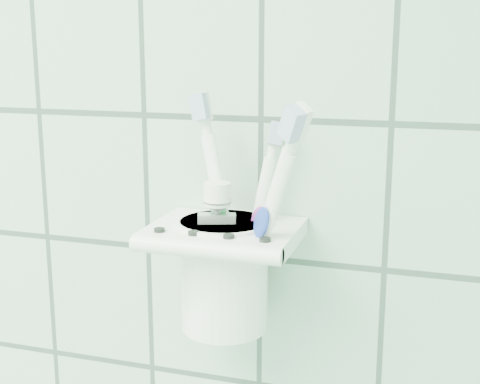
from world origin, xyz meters
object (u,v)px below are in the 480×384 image
object	(u,v)px
toothbrush_pink	(241,210)
toothpaste_tube	(215,242)
toothbrush_orange	(237,194)
toothbrush_blue	(236,224)
holder_bracket	(225,235)
cup	(224,270)

from	to	relation	value
toothbrush_pink	toothpaste_tube	distance (m)	0.04
toothbrush_pink	toothbrush_orange	size ratio (longest dim) A/B	0.94
toothbrush_blue	toothbrush_orange	xyz separation A→B (m)	(-0.01, 0.02, 0.02)
toothbrush_blue	toothpaste_tube	world-z (taller)	toothbrush_blue
toothbrush_pink	toothbrush_blue	bearing A→B (deg)	-119.08
holder_bracket	toothbrush_orange	distance (m)	0.04
toothbrush_orange	cup	bearing A→B (deg)	-102.36
toothbrush_orange	holder_bracket	bearing A→B (deg)	-85.24
cup	toothbrush_blue	distance (m)	0.05
cup	toothbrush_orange	bearing A→B (deg)	42.82
toothbrush_pink	toothpaste_tube	bearing A→B (deg)	-173.60
holder_bracket	toothpaste_tube	world-z (taller)	toothpaste_tube
holder_bracket	toothpaste_tube	distance (m)	0.01
cup	toothpaste_tube	bearing A→B (deg)	-129.26
holder_bracket	toothbrush_blue	xyz separation A→B (m)	(0.01, -0.01, 0.01)
holder_bracket	toothbrush_orange	bearing A→B (deg)	59.94
toothbrush_blue	holder_bracket	bearing A→B (deg)	134.48
holder_bracket	toothbrush_pink	bearing A→B (deg)	-9.91
toothbrush_pink	toothbrush_orange	bearing A→B (deg)	122.29
holder_bracket	toothpaste_tube	size ratio (longest dim) A/B	1.01
toothpaste_tube	toothbrush_orange	bearing A→B (deg)	27.32
toothpaste_tube	toothbrush_pink	bearing A→B (deg)	-17.27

